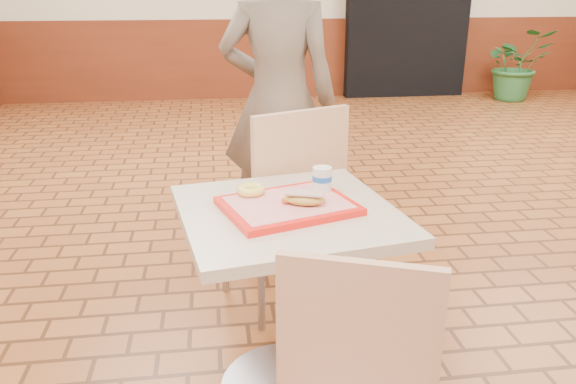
{
  "coord_description": "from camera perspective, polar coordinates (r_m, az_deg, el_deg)",
  "views": [
    {
      "loc": [
        -1.36,
        -2.45,
        1.41
      ],
      "look_at": [
        -1.13,
        -0.76,
        0.78
      ],
      "focal_mm": 35.0,
      "sensor_mm": 36.0,
      "label": 1
    }
  ],
  "objects": [
    {
      "name": "potted_plant",
      "position": [
        7.93,
        22.18,
        11.92
      ],
      "size": [
        0.82,
        0.71,
        0.91
      ],
      "primitive_type": "imported",
      "rotation": [
        0.0,
        0.0,
        -0.0
      ],
      "color": "#2A6933",
      "rests_on": "ground"
    },
    {
      "name": "customer",
      "position": [
        2.97,
        -0.97,
        9.22
      ],
      "size": [
        0.68,
        0.51,
        1.68
      ],
      "primitive_type": "imported",
      "rotation": [
        0.0,
        0.0,
        2.95
      ],
      "color": "#665A4F",
      "rests_on": "ground"
    },
    {
      "name": "wainscot_band",
      "position": [
        2.94,
        20.2,
        0.94
      ],
      "size": [
        8.0,
        10.0,
        1.0
      ],
      "color": "#602612",
      "rests_on": "ground"
    },
    {
      "name": "long_john_donut",
      "position": [
        1.8,
        1.61,
        -0.69
      ],
      "size": [
        0.15,
        0.11,
        0.04
      ],
      "rotation": [
        0.0,
        0.0,
        -0.32
      ],
      "color": "#BA8D36",
      "rests_on": "serving_tray"
    },
    {
      "name": "corridor_doorway",
      "position": [
        7.77,
        12.1,
        17.6
      ],
      "size": [
        1.6,
        0.22,
        2.2
      ],
      "primitive_type": "cube",
      "color": "black",
      "rests_on": "ground"
    },
    {
      "name": "main_table",
      "position": [
        1.94,
        -0.0,
        -8.24
      ],
      "size": [
        0.69,
        0.69,
        0.72
      ],
      "rotation": [
        0.0,
        0.0,
        0.17
      ],
      "color": "#BAAD95",
      "rests_on": "ground"
    },
    {
      "name": "chair_main_back",
      "position": [
        2.44,
        -0.14,
        -0.88
      ],
      "size": [
        0.57,
        0.57,
        0.95
      ],
      "rotation": [
        0.0,
        0.0,
        3.54
      ],
      "color": "#D8A981",
      "rests_on": "ground"
    },
    {
      "name": "serving_tray",
      "position": [
        1.83,
        -0.0,
        -1.4
      ],
      "size": [
        0.41,
        0.32,
        0.03
      ],
      "rotation": [
        0.0,
        0.0,
        0.31
      ],
      "color": "red",
      "rests_on": "main_table"
    },
    {
      "name": "paper_cup",
      "position": [
        1.92,
        3.48,
        1.34
      ],
      "size": [
        0.07,
        0.07,
        0.08
      ],
      "rotation": [
        0.0,
        0.0,
        0.07
      ],
      "color": "silver",
      "rests_on": "serving_tray"
    },
    {
      "name": "ring_donut",
      "position": [
        1.9,
        -3.82,
        0.22
      ],
      "size": [
        0.12,
        0.12,
        0.03
      ],
      "primitive_type": "torus",
      "rotation": [
        0.0,
        0.0,
        0.4
      ],
      "color": "#EFD257",
      "rests_on": "serving_tray"
    }
  ]
}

